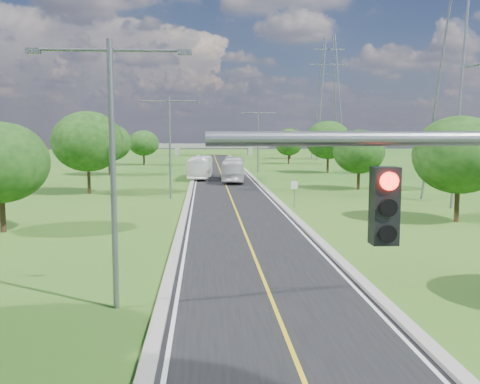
% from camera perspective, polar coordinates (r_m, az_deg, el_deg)
% --- Properties ---
extents(ground, '(260.00, 260.00, 0.00)m').
position_cam_1_polar(ground, '(68.35, -1.60, 0.90)').
color(ground, '#225818').
rests_on(ground, ground).
extents(road, '(8.00, 150.00, 0.06)m').
position_cam_1_polar(road, '(74.32, -1.78, 1.38)').
color(road, black).
rests_on(road, ground).
extents(curb_left, '(0.50, 150.00, 0.22)m').
position_cam_1_polar(curb_left, '(74.28, -5.06, 1.42)').
color(curb_left, gray).
rests_on(curb_left, ground).
extents(curb_right, '(0.50, 150.00, 0.22)m').
position_cam_1_polar(curb_right, '(74.58, 1.49, 1.46)').
color(curb_right, gray).
rests_on(curb_right, ground).
extents(speed_limit_sign, '(0.55, 0.09, 2.40)m').
position_cam_1_polar(speed_limit_sign, '(46.89, 5.81, 0.25)').
color(speed_limit_sign, slate).
rests_on(speed_limit_sign, ground).
extents(overpass, '(30.00, 3.00, 3.20)m').
position_cam_1_polar(overpass, '(148.06, -2.80, 4.87)').
color(overpass, gray).
rests_on(overpass, ground).
extents(streetlight_near_left, '(5.90, 0.25, 10.00)m').
position_cam_1_polar(streetlight_near_left, '(20.27, -13.46, 4.21)').
color(streetlight_near_left, slate).
rests_on(streetlight_near_left, ground).
extents(streetlight_mid_left, '(5.90, 0.25, 10.00)m').
position_cam_1_polar(streetlight_mid_left, '(53.08, -7.50, 5.66)').
color(streetlight_mid_left, slate).
rests_on(streetlight_mid_left, ground).
extents(streetlight_far_right, '(5.90, 0.25, 10.00)m').
position_cam_1_polar(streetlight_far_right, '(86.40, 1.92, 6.03)').
color(streetlight_far_right, slate).
rests_on(streetlight_far_right, ground).
extents(power_tower_near, '(9.00, 6.40, 28.00)m').
position_cam_1_polar(power_tower_near, '(54.41, 23.85, 13.71)').
color(power_tower_near, slate).
rests_on(power_tower_near, ground).
extents(power_tower_far, '(9.00, 6.40, 28.00)m').
position_cam_1_polar(power_tower_far, '(126.47, 9.41, 9.76)').
color(power_tower_far, slate).
rests_on(power_tower_far, ground).
extents(tree_lb, '(6.30, 6.30, 7.33)m').
position_cam_1_polar(tree_lb, '(38.44, -24.22, 2.89)').
color(tree_lb, black).
rests_on(tree_lb, ground).
extents(tree_lc, '(7.56, 7.56, 8.79)m').
position_cam_1_polar(tree_lc, '(59.29, -15.93, 5.20)').
color(tree_lc, black).
rests_on(tree_lc, ground).
extents(tree_ld, '(6.72, 6.72, 7.82)m').
position_cam_1_polar(tree_ld, '(83.24, -13.82, 5.14)').
color(tree_ld, black).
rests_on(tree_ld, ground).
extents(tree_le, '(5.88, 5.88, 6.84)m').
position_cam_1_polar(tree_le, '(106.66, -10.25, 5.16)').
color(tree_le, black).
rests_on(tree_le, ground).
extents(tree_rb, '(6.72, 6.72, 7.82)m').
position_cam_1_polar(tree_rb, '(42.32, 22.34, 3.68)').
color(tree_rb, black).
rests_on(tree_rb, ground).
extents(tree_rc, '(5.88, 5.88, 6.84)m').
position_cam_1_polar(tree_rc, '(62.55, 12.59, 4.21)').
color(tree_rc, black).
rests_on(tree_rc, ground).
extents(tree_rd, '(7.14, 7.14, 8.30)m').
position_cam_1_polar(tree_rd, '(86.24, 9.38, 5.49)').
color(tree_rd, black).
rests_on(tree_rd, ground).
extents(tree_re, '(5.46, 5.46, 6.35)m').
position_cam_1_polar(tree_re, '(109.35, 5.22, 5.10)').
color(tree_re, black).
rests_on(tree_re, ground).
extents(tree_rf, '(6.30, 6.30, 7.33)m').
position_cam_1_polar(tree_rf, '(129.64, 5.37, 5.60)').
color(tree_rf, black).
rests_on(tree_rf, ground).
extents(bus_outbound, '(3.59, 11.50, 3.15)m').
position_cam_1_polar(bus_outbound, '(70.64, -0.68, 2.42)').
color(bus_outbound, silver).
rests_on(bus_outbound, road).
extents(bus_inbound, '(3.55, 11.27, 3.09)m').
position_cam_1_polar(bus_inbound, '(75.58, -4.25, 2.65)').
color(bus_inbound, white).
rests_on(bus_inbound, road).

